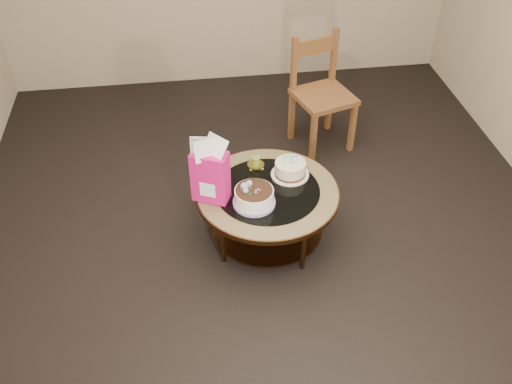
{
  "coord_description": "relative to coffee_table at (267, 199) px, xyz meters",
  "views": [
    {
      "loc": [
        -0.51,
        -3.04,
        3.03
      ],
      "look_at": [
        -0.08,
        0.02,
        0.43
      ],
      "focal_mm": 40.0,
      "sensor_mm": 36.0,
      "label": 1
    }
  ],
  "objects": [
    {
      "name": "ground",
      "position": [
        -0.0,
        0.0,
        -0.38
      ],
      "size": [
        5.0,
        5.0,
        0.0
      ],
      "primitive_type": "plane",
      "color": "black",
      "rests_on": "ground"
    },
    {
      "name": "room_walls",
      "position": [
        -0.0,
        0.0,
        1.16
      ],
      "size": [
        4.52,
        5.02,
        2.61
      ],
      "color": "tan",
      "rests_on": "ground"
    },
    {
      "name": "coffee_table",
      "position": [
        0.0,
        0.0,
        0.0
      ],
      "size": [
        1.02,
        1.02,
        0.46
      ],
      "color": "#543218",
      "rests_on": "ground"
    },
    {
      "name": "decorated_cake",
      "position": [
        -0.12,
        -0.13,
        0.14
      ],
      "size": [
        0.29,
        0.29,
        0.17
      ],
      "rotation": [
        0.0,
        0.0,
        0.21
      ],
      "color": "#AC8EC9",
      "rests_on": "coffee_table"
    },
    {
      "name": "cream_cake",
      "position": [
        0.19,
        0.14,
        0.13
      ],
      "size": [
        0.28,
        0.28,
        0.18
      ],
      "rotation": [
        0.0,
        0.0,
        -0.07
      ],
      "color": "white",
      "rests_on": "coffee_table"
    },
    {
      "name": "gift_bag",
      "position": [
        -0.4,
        -0.03,
        0.32
      ],
      "size": [
        0.28,
        0.24,
        0.49
      ],
      "rotation": [
        0.0,
        0.0,
        -0.43
      ],
      "color": "#EE1690",
      "rests_on": "coffee_table"
    },
    {
      "name": "pillar_candle",
      "position": [
        -0.04,
        0.28,
        0.11
      ],
      "size": [
        0.12,
        0.12,
        0.09
      ],
      "rotation": [
        0.0,
        0.0,
        -0.02
      ],
      "color": "#DCC75A",
      "rests_on": "coffee_table"
    },
    {
      "name": "dining_chair",
      "position": [
        0.66,
        1.18,
        0.13
      ],
      "size": [
        0.58,
        0.58,
        1.0
      ],
      "rotation": [
        0.0,
        0.0,
        0.3
      ],
      "color": "brown",
      "rests_on": "ground"
    }
  ]
}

